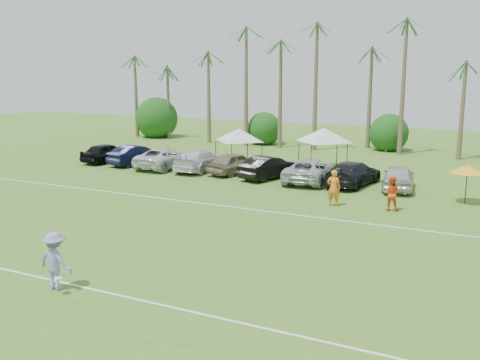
% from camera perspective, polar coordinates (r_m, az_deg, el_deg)
% --- Properties ---
extents(field_lines, '(80.00, 12.10, 0.01)m').
position_cam_1_polar(field_lines, '(25.44, -12.05, -5.26)').
color(field_lines, white).
rests_on(field_lines, ground).
extents(palm_tree_0, '(2.40, 2.40, 8.90)m').
position_cam_1_polar(palm_tree_0, '(61.56, -11.35, 11.59)').
color(palm_tree_0, brown).
rests_on(palm_tree_0, ground).
extents(palm_tree_1, '(2.40, 2.40, 9.90)m').
position_cam_1_polar(palm_tree_1, '(58.69, -7.40, 12.58)').
color(palm_tree_1, brown).
rests_on(palm_tree_1, ground).
extents(palm_tree_2, '(2.40, 2.40, 10.90)m').
position_cam_1_polar(palm_tree_2, '(56.12, -3.04, 13.59)').
color(palm_tree_2, brown).
rests_on(palm_tree_2, ground).
extents(palm_tree_3, '(2.40, 2.40, 11.90)m').
position_cam_1_polar(palm_tree_3, '(54.33, 0.77, 14.56)').
color(palm_tree_3, brown).
rests_on(palm_tree_3, ground).
extents(palm_tree_4, '(2.40, 2.40, 8.90)m').
position_cam_1_polar(palm_tree_4, '(52.68, 4.78, 11.81)').
color(palm_tree_4, brown).
rests_on(palm_tree_4, ground).
extents(palm_tree_5, '(2.40, 2.40, 9.90)m').
position_cam_1_polar(palm_tree_5, '(51.36, 9.06, 12.68)').
color(palm_tree_5, brown).
rests_on(palm_tree_5, ground).
extents(palm_tree_6, '(2.40, 2.40, 10.90)m').
position_cam_1_polar(palm_tree_6, '(50.35, 13.57, 13.51)').
color(palm_tree_6, brown).
rests_on(palm_tree_6, ground).
extents(palm_tree_7, '(2.40, 2.40, 11.90)m').
position_cam_1_polar(palm_tree_7, '(49.65, 18.26, 14.28)').
color(palm_tree_7, brown).
rests_on(palm_tree_7, ground).
extents(palm_tree_8, '(2.40, 2.40, 8.90)m').
position_cam_1_polar(palm_tree_8, '(49.10, 23.95, 10.88)').
color(palm_tree_8, brown).
rests_on(palm_tree_8, ground).
extents(bush_tree_0, '(4.00, 4.00, 4.00)m').
position_cam_1_polar(bush_tree_0, '(60.87, -8.31, 6.34)').
color(bush_tree_0, brown).
rests_on(bush_tree_0, ground).
extents(bush_tree_1, '(4.00, 4.00, 4.00)m').
position_cam_1_polar(bush_tree_1, '(54.63, 3.10, 5.85)').
color(bush_tree_1, brown).
rests_on(bush_tree_1, ground).
extents(bush_tree_2, '(4.00, 4.00, 4.00)m').
position_cam_1_polar(bush_tree_2, '(51.18, 15.61, 5.05)').
color(bush_tree_2, brown).
rests_on(bush_tree_2, ground).
extents(sideline_player_a, '(0.80, 0.59, 2.01)m').
position_cam_1_polar(sideline_player_a, '(29.53, 9.96, -0.82)').
color(sideline_player_a, orange).
rests_on(sideline_player_a, ground).
extents(sideline_player_b, '(0.97, 0.80, 1.84)m').
position_cam_1_polar(sideline_player_b, '(29.24, 15.82, -1.38)').
color(sideline_player_b, '#F0521A').
rests_on(sideline_player_b, ground).
extents(canopy_tent_left, '(4.16, 4.16, 3.37)m').
position_cam_1_polar(canopy_tent_left, '(41.27, -0.08, 5.51)').
color(canopy_tent_left, black).
rests_on(canopy_tent_left, ground).
extents(canopy_tent_right, '(4.43, 4.43, 3.59)m').
position_cam_1_polar(canopy_tent_right, '(40.38, 8.96, 5.50)').
color(canopy_tent_right, black).
rests_on(canopy_tent_right, ground).
extents(market_umbrella, '(1.96, 1.96, 2.18)m').
position_cam_1_polar(market_umbrella, '(31.95, 23.11, 1.10)').
color(market_umbrella, black).
rests_on(market_umbrella, ground).
extents(frisbee_player, '(1.31, 0.84, 2.01)m').
position_cam_1_polar(frisbee_player, '(19.17, -19.11, -8.16)').
color(frisbee_player, '#908AC3').
rests_on(frisbee_player, ground).
extents(parked_car_0, '(2.26, 4.71, 1.55)m').
position_cam_1_polar(parked_car_0, '(44.42, -14.02, 2.86)').
color(parked_car_0, black).
rests_on(parked_car_0, ground).
extents(parked_car_1, '(2.62, 4.95, 1.55)m').
position_cam_1_polar(parked_car_1, '(42.70, -11.01, 2.65)').
color(parked_car_1, black).
rests_on(parked_car_1, ground).
extents(parked_car_2, '(2.68, 5.63, 1.55)m').
position_cam_1_polar(parked_car_2, '(40.92, -7.92, 2.37)').
color(parked_car_2, silver).
rests_on(parked_car_2, ground).
extents(parked_car_3, '(2.29, 5.39, 1.55)m').
position_cam_1_polar(parked_car_3, '(39.58, -4.30, 2.14)').
color(parked_car_3, silver).
rests_on(parked_car_3, ground).
extents(parked_car_4, '(3.03, 4.88, 1.55)m').
position_cam_1_polar(parked_car_4, '(38.24, -0.57, 1.83)').
color(parked_car_4, gray).
rests_on(parked_car_4, ground).
extents(parked_car_5, '(2.98, 4.98, 1.55)m').
position_cam_1_polar(parked_car_5, '(36.62, 3.10, 1.38)').
color(parked_car_5, black).
rests_on(parked_car_5, ground).
extents(parked_car_6, '(3.01, 5.77, 1.55)m').
position_cam_1_polar(parked_car_6, '(35.74, 7.42, 1.04)').
color(parked_car_6, '#B6B8BB').
rests_on(parked_car_6, ground).
extents(parked_car_7, '(2.98, 5.62, 1.55)m').
position_cam_1_polar(parked_car_7, '(35.16, 11.97, 0.71)').
color(parked_car_7, black).
rests_on(parked_car_7, ground).
extents(parked_car_8, '(2.41, 4.75, 1.55)m').
position_cam_1_polar(parked_car_8, '(34.53, 16.55, 0.28)').
color(parked_car_8, '#BCBCBC').
rests_on(parked_car_8, ground).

